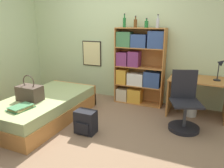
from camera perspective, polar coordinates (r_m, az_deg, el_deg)
ground_plane at (r=3.76m, az=-8.46°, el=-10.94°), size 14.00×14.00×0.00m
wall_back at (r=4.85m, az=1.53°, el=11.44°), size 10.00×0.09×2.60m
bed at (r=4.09m, az=-17.10°, el=-5.96°), size 1.04×1.95×0.43m
handbag at (r=3.86m, az=-20.69°, el=-2.17°), size 0.40×0.25×0.43m
book_stack_on_bed at (r=3.56m, az=-22.70°, el=-5.66°), size 0.31×0.39×0.06m
bookcase at (r=4.55m, az=6.53°, el=4.66°), size 1.01×0.32×1.57m
bottle_green at (r=4.52m, az=3.27°, el=15.83°), size 0.06×0.06×0.27m
bottle_brown at (r=4.52m, az=6.15°, el=15.57°), size 0.07×0.07×0.22m
bottle_clear at (r=4.42m, az=8.99°, el=15.23°), size 0.08×0.08×0.18m
bottle_blue at (r=4.32m, az=11.85°, el=15.40°), size 0.06×0.06×0.25m
desk at (r=4.27m, az=21.47°, el=-1.61°), size 1.01×0.67×0.70m
desk_lamp at (r=4.17m, az=26.54°, el=4.27°), size 0.17×0.12×0.40m
desk_chair at (r=3.73m, az=18.34°, el=-6.71°), size 0.57×0.57×0.95m
backpack at (r=3.48m, az=-6.92°, el=-9.85°), size 0.32×0.24×0.37m
waste_bin at (r=4.33m, az=19.93°, el=-6.18°), size 0.21×0.21×0.25m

